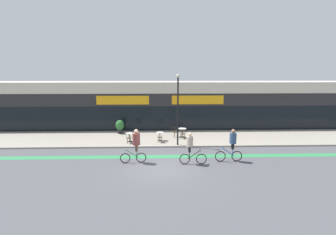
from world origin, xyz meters
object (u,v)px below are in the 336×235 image
bistro_table_2 (182,131)px  cyclist_2 (232,143)px  lamp_post (178,105)px  bistro_table_0 (130,136)px  planter_pot (120,126)px  cafe_chair_0_near (129,137)px  bistro_table_1 (160,135)px  cyclist_0 (191,146)px  cafe_chair_2_near (183,133)px  cafe_chair_2_side (175,131)px  cyclist_1 (136,143)px  cafe_chair_1_near (160,137)px

bistro_table_2 → cyclist_2: bearing=-66.0°
bistro_table_2 → lamp_post: (-0.56, -2.47, 2.59)m
bistro_table_0 → bistro_table_2: bearing=17.1°
planter_pot → cyclist_2: cyclist_2 is taller
bistro_table_0 → cafe_chair_0_near: bearing=-89.4°
bistro_table_1 → cyclist_0: 5.71m
lamp_post → cafe_chair_0_near: bearing=172.8°
bistro_table_1 → bistro_table_2: bistro_table_2 is taller
cyclist_0 → lamp_post: bearing=98.7°
cafe_chair_0_near → cafe_chair_2_near: size_ratio=1.00×
planter_pot → cyclist_0: size_ratio=0.61×
lamp_post → cyclist_0: bearing=-82.5°
bistro_table_2 → cyclist_2: (2.70, -6.06, 0.56)m
cafe_chair_2_near → cyclist_2: (2.70, -5.44, 0.60)m
cafe_chair_2_side → cyclist_1: cyclist_1 is taller
bistro_table_0 → lamp_post: 4.81m
cyclist_0 → cyclist_2: (2.73, 0.44, 0.06)m
cafe_chair_0_near → cafe_chair_2_side: 4.29m
planter_pot → lamp_post: 6.97m
bistro_table_0 → cafe_chair_2_side: (3.80, 1.37, 0.01)m
lamp_post → cyclist_1: size_ratio=2.49×
cafe_chair_2_near → cafe_chair_2_side: size_ratio=1.00×
cafe_chair_0_near → cyclist_2: 8.23m
cafe_chair_1_near → cafe_chair_2_near: 2.27m
cyclist_1 → cafe_chair_2_side: bearing=-119.5°
cyclist_1 → cafe_chair_1_near: bearing=-114.0°
cyclist_1 → bistro_table_2: bearing=-124.1°
cafe_chair_1_near → cyclist_2: cyclist_2 is taller
bistro_table_2 → planter_pot: bearing=164.3°
cafe_chair_2_side → cyclist_2: (3.33, -6.07, 0.60)m
bistro_table_0 → cafe_chair_1_near: cafe_chair_1_near is taller
cafe_chair_2_near → cafe_chair_1_near: bearing=119.6°
bistro_table_1 → cafe_chair_2_near: (1.95, 0.53, 0.01)m
bistro_table_2 → lamp_post: 3.63m
cafe_chair_1_near → cafe_chair_0_near: bearing=92.5°
lamp_post → cyclist_2: bearing=-47.7°
cafe_chair_2_side → cyclist_0: (0.60, -6.51, 0.55)m
cafe_chair_0_near → lamp_post: (3.86, -0.49, 2.64)m
lamp_post → cafe_chair_2_near: bearing=73.1°
bistro_table_0 → cafe_chair_1_near: size_ratio=0.79×
bistro_table_2 → lamp_post: size_ratio=0.14×
bistro_table_0 → cafe_chair_0_near: 0.63m
cafe_chair_1_near → lamp_post: lamp_post is taller
cafe_chair_0_near → bistro_table_2: bearing=-70.7°
planter_pot → cafe_chair_2_side: bearing=-17.5°
cafe_chair_2_near → cyclist_0: 5.90m
bistro_table_2 → planter_pot: 5.88m
cyclist_2 → cyclist_0: bearing=8.3°
cafe_chair_0_near → planter_pot: (-1.24, 3.58, 0.18)m
cyclist_2 → bistro_table_0: bearing=-34.3°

